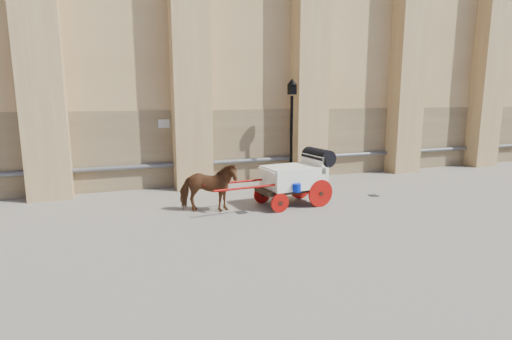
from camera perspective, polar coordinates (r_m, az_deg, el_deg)
name	(u,v)px	position (r m, az deg, el deg)	size (l,w,h in m)	color
ground	(248,209)	(12.73, -1.20, -5.56)	(90.00, 90.00, 0.00)	gray
horse	(208,188)	(12.29, -6.84, -2.55)	(0.82, 1.80, 1.52)	brown
carriage	(297,175)	(13.12, 5.94, -0.73)	(4.23, 1.59, 1.82)	black
street_lamp	(291,129)	(16.11, 5.09, 5.91)	(0.40, 0.40, 4.22)	black
drain_grate_near	(241,212)	(12.32, -2.11, -6.06)	(0.32, 0.32, 0.01)	black
drain_grate_far	(373,196)	(14.99, 16.42, -3.52)	(0.32, 0.32, 0.01)	black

